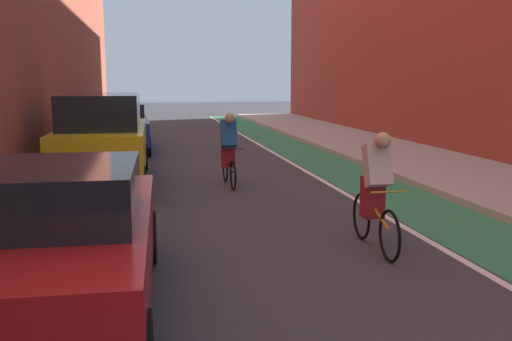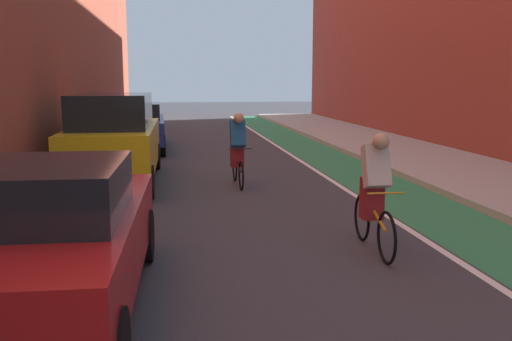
% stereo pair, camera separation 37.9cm
% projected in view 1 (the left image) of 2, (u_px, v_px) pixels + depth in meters
% --- Properties ---
extents(ground_plane, '(91.50, 91.50, 0.00)m').
position_uv_depth(ground_plane, '(231.00, 183.00, 12.51)').
color(ground_plane, '#38383D').
extents(bike_lane_paint, '(1.60, 41.59, 0.00)m').
position_uv_depth(bike_lane_paint, '(331.00, 166.00, 15.01)').
color(bike_lane_paint, '#2D8451').
rests_on(bike_lane_paint, ground).
extents(lane_divider_stripe, '(0.12, 41.59, 0.00)m').
position_uv_depth(lane_divider_stripe, '(298.00, 167.00, 14.84)').
color(lane_divider_stripe, white).
rests_on(lane_divider_stripe, ground).
extents(sidewalk_right, '(3.49, 41.59, 0.14)m').
position_uv_depth(sidewalk_right, '(419.00, 161.00, 15.48)').
color(sidewalk_right, '#A8A59E').
rests_on(sidewalk_right, ground).
extents(parked_sedan_red, '(2.01, 4.25, 1.53)m').
position_uv_depth(parked_sedan_red, '(50.00, 241.00, 5.26)').
color(parked_sedan_red, red).
rests_on(parked_sedan_red, ground).
extents(parked_suv_yellow_cab, '(1.85, 4.80, 1.98)m').
position_uv_depth(parked_suv_yellow_cab, '(104.00, 139.00, 12.14)').
color(parked_suv_yellow_cab, yellow).
rests_on(parked_suv_yellow_cab, ground).
extents(parked_sedan_blue, '(2.08, 4.77, 1.53)m').
position_uv_depth(parked_sedan_blue, '(117.00, 126.00, 18.10)').
color(parked_sedan_blue, navy).
rests_on(parked_sedan_blue, ground).
extents(cyclist_trailing, '(0.48, 1.72, 1.62)m').
position_uv_depth(cyclist_trailing, '(375.00, 188.00, 7.50)').
color(cyclist_trailing, black).
rests_on(cyclist_trailing, ground).
extents(cyclist_far, '(0.48, 1.67, 1.59)m').
position_uv_depth(cyclist_far, '(229.00, 149.00, 12.06)').
color(cyclist_far, black).
rests_on(cyclist_far, ground).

